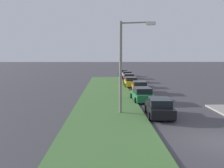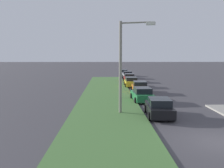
{
  "view_description": "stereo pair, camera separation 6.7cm",
  "coord_description": "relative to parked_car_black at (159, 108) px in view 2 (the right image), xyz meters",
  "views": [
    {
      "loc": [
        -13.56,
        6.48,
        4.89
      ],
      "look_at": [
        11.57,
        5.9,
        1.95
      ],
      "focal_mm": 40.92,
      "sensor_mm": 36.0,
      "label": 1
    },
    {
      "loc": [
        -13.57,
        6.42,
        4.89
      ],
      "look_at": [
        11.57,
        5.9,
        1.95
      ],
      "focal_mm": 40.92,
      "sensor_mm": 36.0,
      "label": 2
    }
  ],
  "objects": [
    {
      "name": "parked_car_white",
      "position": [
        37.81,
        0.31,
        0.0
      ],
      "size": [
        4.37,
        2.16,
        1.47
      ],
      "rotation": [
        0.0,
        0.0,
        -0.04
      ],
      "color": "silver",
      "rests_on": "ground"
    },
    {
      "name": "parked_car_green",
      "position": [
        6.53,
        0.44,
        0.0
      ],
      "size": [
        4.4,
        2.21,
        1.47
      ],
      "rotation": [
        0.0,
        0.0,
        0.06
      ],
      "color": "#1E6B38",
      "rests_on": "ground"
    },
    {
      "name": "parked_car_silver",
      "position": [
        32.11,
        -0.11,
        0.0
      ],
      "size": [
        4.32,
        2.05,
        1.47
      ],
      "rotation": [
        0.0,
        0.0,
        -0.01
      ],
      "color": "#B2B5BA",
      "rests_on": "ground"
    },
    {
      "name": "parked_car_black",
      "position": [
        0.0,
        0.0,
        0.0
      ],
      "size": [
        4.38,
        2.17,
        1.47
      ],
      "rotation": [
        0.0,
        0.0,
        -0.05
      ],
      "color": "black",
      "rests_on": "ground"
    },
    {
      "name": "parked_car_red",
      "position": [
        25.43,
        0.12,
        0.0
      ],
      "size": [
        4.35,
        2.12,
        1.47
      ],
      "rotation": [
        0.0,
        0.0,
        -0.03
      ],
      "color": "red",
      "rests_on": "ground"
    },
    {
      "name": "streetlight",
      "position": [
        0.87,
        2.68,
        3.67
      ],
      "size": [
        1.09,
        2.8,
        7.5
      ],
      "color": "gray",
      "rests_on": "ground"
    },
    {
      "name": "ground",
      "position": [
        -6.08,
        -2.29,
        -0.72
      ],
      "size": [
        300.0,
        300.0,
        0.0
      ],
      "primitive_type": "plane",
      "color": "#423F44"
    },
    {
      "name": "parked_car_yellow",
      "position": [
        18.74,
        0.43,
        0.0
      ],
      "size": [
        4.3,
        2.02,
        1.47
      ],
      "rotation": [
        0.0,
        0.0,
        -0.0
      ],
      "color": "gold",
      "rests_on": "ground"
    },
    {
      "name": "grass_median",
      "position": [
        3.92,
        4.1,
        -0.66
      ],
      "size": [
        60.0,
        6.0,
        0.12
      ],
      "primitive_type": "cube",
      "color": "#477238",
      "rests_on": "ground"
    },
    {
      "name": "parked_car_orange",
      "position": [
        12.62,
        -0.09,
        0.0
      ],
      "size": [
        4.36,
        2.14,
        1.47
      ],
      "rotation": [
        0.0,
        0.0,
        -0.04
      ],
      "color": "orange",
      "rests_on": "ground"
    }
  ]
}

